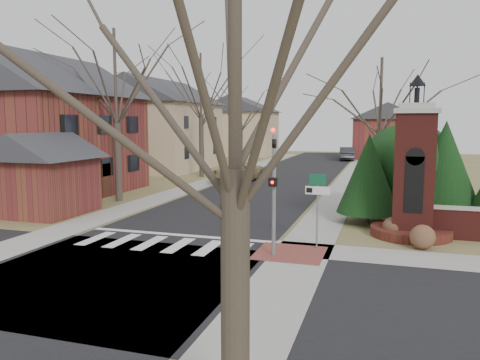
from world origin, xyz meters
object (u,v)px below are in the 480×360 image
at_px(sign_post, 317,196).
at_px(distant_car, 347,154).
at_px(traffic_signal_pole, 274,182).
at_px(brick_gate_monument, 413,183).
at_px(pickup_truck, 237,172).

xyz_separation_m(sign_post, distant_car, (-2.19, 41.60, -1.14)).
xyz_separation_m(traffic_signal_pole, sign_post, (1.29, 1.41, -0.64)).
height_order(traffic_signal_pole, brick_gate_monument, brick_gate_monument).
bearing_deg(pickup_truck, distant_car, 84.25).
height_order(traffic_signal_pole, distant_car, traffic_signal_pole).
distance_m(traffic_signal_pole, distant_car, 43.06).
distance_m(sign_post, pickup_truck, 19.59).
bearing_deg(distant_car, pickup_truck, 68.74).
distance_m(traffic_signal_pole, sign_post, 2.02).
bearing_deg(brick_gate_monument, traffic_signal_pole, -136.76).
height_order(brick_gate_monument, pickup_truck, brick_gate_monument).
bearing_deg(pickup_truck, brick_gate_monument, -40.99).
relative_size(sign_post, distant_car, 0.56).
bearing_deg(pickup_truck, sign_post, -54.42).
distance_m(sign_post, distant_car, 41.68).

